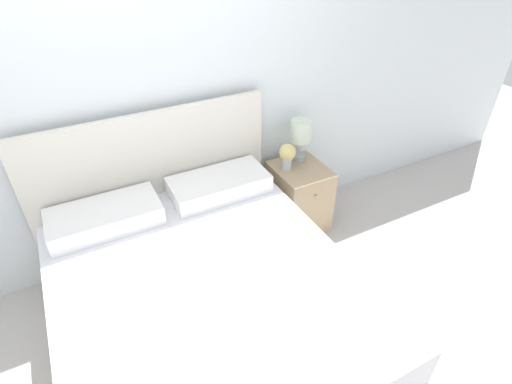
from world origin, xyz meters
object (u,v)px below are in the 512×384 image
object	(u,v)px
bed	(204,298)
flower_vase	(288,154)
nightstand	(299,197)
table_lamp	(301,134)

from	to	relation	value
bed	flower_vase	xyz separation A→B (m)	(1.03, 0.71, 0.41)
nightstand	flower_vase	size ratio (longest dim) A/B	2.64
nightstand	bed	bearing A→B (deg)	-149.58
table_lamp	flower_vase	world-z (taller)	table_lamp
bed	table_lamp	xyz separation A→B (m)	(1.19, 0.79, 0.52)
bed	table_lamp	world-z (taller)	bed
bed	flower_vase	distance (m)	1.31
bed	nightstand	distance (m)	1.31
nightstand	flower_vase	xyz separation A→B (m)	(-0.10, 0.05, 0.43)
flower_vase	bed	bearing A→B (deg)	-145.30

